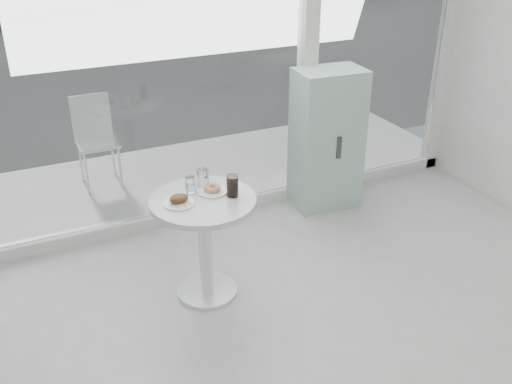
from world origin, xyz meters
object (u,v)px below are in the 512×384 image
mint_cabinet (327,140)px  plate_donut (212,190)px  plate_fritter (179,200)px  cola_glass (232,186)px  patio_chair (95,135)px  main_table (204,227)px  water_tumbler_a (190,186)px  water_tumbler_b (203,179)px

mint_cabinet → plate_donut: mint_cabinet is taller
mint_cabinet → plate_fritter: mint_cabinet is taller
cola_glass → mint_cabinet: bearing=34.6°
mint_cabinet → patio_chair: mint_cabinet is taller
patio_chair → plate_fritter: 2.11m
main_table → patio_chair: size_ratio=0.89×
plate_fritter → water_tumbler_a: bearing=45.9°
plate_fritter → water_tumbler_a: water_tumbler_a is taller
plate_fritter → water_tumbler_a: size_ratio=1.84×
plate_fritter → cola_glass: bearing=-6.9°
plate_donut → mint_cabinet: bearing=29.2°
main_table → water_tumbler_a: 0.30m
plate_donut → water_tumbler_b: 0.12m
water_tumbler_a → water_tumbler_b: (0.11, 0.05, 0.01)m
water_tumbler_a → cola_glass: bearing=-35.3°
plate_donut → water_tumbler_b: bearing=103.4°
patio_chair → cola_glass: cola_glass is taller
plate_donut → cola_glass: 0.16m
plate_donut → water_tumbler_a: bearing=154.9°
main_table → cola_glass: 0.36m
main_table → mint_cabinet: bearing=29.6°
mint_cabinet → plate_fritter: (-1.65, -0.84, 0.16)m
main_table → plate_donut: size_ratio=3.83×
mint_cabinet → plate_donut: (-1.39, -0.78, 0.15)m
water_tumbler_a → water_tumbler_b: bearing=23.7°
main_table → plate_fritter: plate_fritter is taller
patio_chair → plate_donut: patio_chair is taller
cola_glass → water_tumbler_b: bearing=121.3°
plate_fritter → water_tumbler_a: (0.12, 0.13, 0.02)m
mint_cabinet → plate_fritter: size_ratio=6.09×
mint_cabinet → water_tumbler_b: (-1.42, -0.67, 0.19)m
water_tumbler_a → cola_glass: cola_glass is taller
patio_chair → cola_glass: bearing=-75.9°
mint_cabinet → water_tumbler_a: (-1.52, -0.72, 0.18)m
water_tumbler_a → cola_glass: 0.29m
plate_fritter → main_table: bearing=0.2°
plate_fritter → mint_cabinet: bearing=27.1°
cola_glass → plate_donut: bearing=134.7°
main_table → plate_fritter: size_ratio=3.68×
water_tumbler_a → water_tumbler_b: size_ratio=0.86×
main_table → water_tumbler_b: 0.33m
main_table → water_tumbler_a: bearing=108.2°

